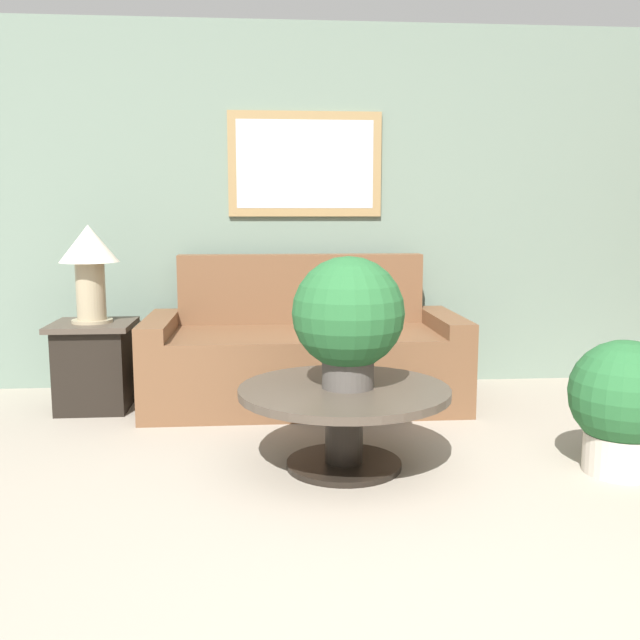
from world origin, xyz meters
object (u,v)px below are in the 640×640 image
at_px(coffee_table, 344,409).
at_px(potted_plant_floor, 624,403).
at_px(potted_plant_on_table, 348,316).
at_px(side_table, 94,365).
at_px(couch_main, 304,356).
at_px(table_lamp, 89,258).

height_order(coffee_table, potted_plant_floor, potted_plant_floor).
xyz_separation_m(potted_plant_on_table, potted_plant_floor, (1.33, -0.18, -0.41)).
height_order(side_table, potted_plant_on_table, potted_plant_on_table).
height_order(couch_main, side_table, couch_main).
xyz_separation_m(coffee_table, potted_plant_floor, (1.35, -0.18, 0.05)).
bearing_deg(coffee_table, potted_plant_on_table, -5.99).
height_order(table_lamp, potted_plant_floor, table_lamp).
bearing_deg(potted_plant_on_table, couch_main, 96.47).
relative_size(side_table, potted_plant_floor, 0.86).
bearing_deg(couch_main, potted_plant_on_table, -83.53).
xyz_separation_m(side_table, potted_plant_floor, (2.84, -1.39, 0.06)).
distance_m(coffee_table, table_lamp, 2.04).
bearing_deg(coffee_table, side_table, 140.91).
bearing_deg(table_lamp, side_table, -116.57).
distance_m(couch_main, potted_plant_floor, 2.06).
bearing_deg(potted_plant_floor, side_table, 153.84).
xyz_separation_m(couch_main, potted_plant_floor, (1.47, -1.44, 0.04)).
height_order(side_table, table_lamp, table_lamp).
bearing_deg(potted_plant_on_table, table_lamp, 141.19).
bearing_deg(potted_plant_floor, potted_plant_on_table, 172.25).
height_order(table_lamp, potted_plant_on_table, table_lamp).
relative_size(coffee_table, table_lamp, 1.69).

